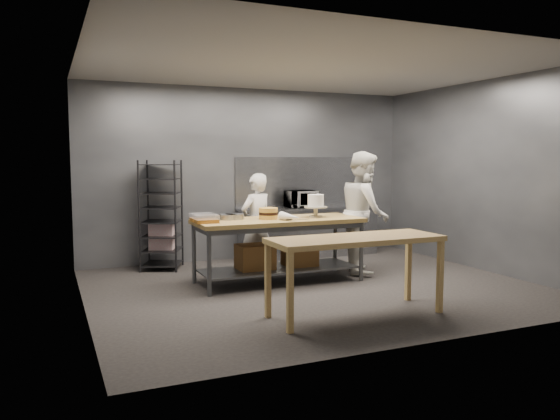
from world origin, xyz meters
The scene contains 16 objects.
ground centered at (0.00, 0.00, 0.00)m, with size 6.00×6.00×0.00m, color black.
back_wall centered at (0.00, 2.50, 1.50)m, with size 6.00×0.04×3.00m, color #4C4F54.
work_table centered at (-0.35, 0.48, 0.57)m, with size 2.40×0.90×0.92m.
near_counter centered at (-0.18, -1.39, 0.81)m, with size 2.00×0.70×0.90m.
back_counter centered at (1.00, 2.18, 0.45)m, with size 2.60×0.60×0.90m.
splashback_panel centered at (1.00, 2.48, 1.35)m, with size 2.60×0.02×0.90m, color slate.
speed_rack centered at (-1.68, 2.10, 0.86)m, with size 0.81×0.83×1.75m.
chef_behind centered at (-0.41, 1.14, 0.78)m, with size 0.57×0.37×1.55m, color silver.
chef_right centered at (1.18, 0.61, 0.94)m, with size 0.92×0.71×1.89m, color white.
microwave centered at (0.85, 2.18, 1.05)m, with size 0.54×0.37×0.30m, color black.
frosted_cake_stand centered at (0.25, 0.44, 1.13)m, with size 0.34×0.34×0.33m.
layer_cake centered at (-0.48, 0.49, 1.00)m, with size 0.27×0.27×0.16m.
cake_pans centered at (-1.17, 0.67, 0.96)m, with size 0.72×0.31×0.07m.
piping_bag centered at (-0.29, 0.15, 0.98)m, with size 0.12×0.12×0.38m, color white.
offset_spatula centered at (-0.18, 0.24, 0.93)m, with size 0.36×0.02×0.02m.
pastry_clamshells centered at (-1.42, 0.50, 0.98)m, with size 0.31×0.46×0.11m.
Camera 1 is at (-3.37, -6.64, 1.79)m, focal length 35.00 mm.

